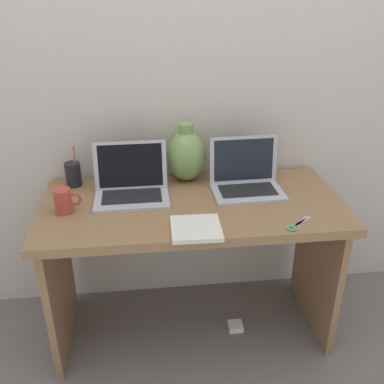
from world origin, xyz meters
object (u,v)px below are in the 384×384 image
object	(u,v)px
scissors	(295,226)
green_vase	(186,155)
notebook_stack	(196,228)
laptop_left	(131,183)
coffee_mug	(64,201)
pen_cup	(73,174)
power_brick	(235,326)
laptop_right	(246,176)

from	to	relation	value
scissors	green_vase	bearing A→B (deg)	127.77
green_vase	notebook_stack	size ratio (longest dim) A/B	1.44
laptop_left	scissors	world-z (taller)	laptop_left
green_vase	coffee_mug	bearing A→B (deg)	-153.27
pen_cup	power_brick	size ratio (longest dim) A/B	2.73
laptop_left	scissors	xyz separation A→B (m)	(0.64, -0.35, -0.06)
scissors	notebook_stack	bearing A→B (deg)	177.82
notebook_stack	scissors	bearing A→B (deg)	-2.18
scissors	power_brick	distance (m)	0.75
notebook_stack	coffee_mug	size ratio (longest dim) A/B	1.70
laptop_left	coffee_mug	bearing A→B (deg)	-155.38
laptop_right	coffee_mug	size ratio (longest dim) A/B	2.81
notebook_stack	laptop_right	bearing A→B (deg)	51.42
laptop_left	pen_cup	distance (m)	0.30
coffee_mug	laptop_left	bearing A→B (deg)	24.62
laptop_right	power_brick	bearing A→B (deg)	-106.45
laptop_left	laptop_right	distance (m)	0.52
green_vase	notebook_stack	bearing A→B (deg)	-91.34
green_vase	notebook_stack	distance (m)	0.49
power_brick	notebook_stack	bearing A→B (deg)	-139.38
coffee_mug	scissors	size ratio (longest dim) A/B	0.89
green_vase	coffee_mug	world-z (taller)	green_vase
laptop_right	pen_cup	world-z (taller)	laptop_right
laptop_right	notebook_stack	distance (m)	0.43
laptop_left	green_vase	xyz separation A→B (m)	(0.26, 0.14, 0.06)
laptop_left	notebook_stack	xyz separation A→B (m)	(0.25, -0.33, -0.05)
green_vase	notebook_stack	world-z (taller)	green_vase
green_vase	coffee_mug	xyz separation A→B (m)	(-0.53, -0.27, -0.07)
laptop_left	power_brick	world-z (taller)	laptop_left
green_vase	pen_cup	distance (m)	0.53
green_vase	laptop_right	bearing A→B (deg)	-28.47
green_vase	scissors	bearing A→B (deg)	-52.23
notebook_stack	scissors	distance (m)	0.39
power_brick	laptop_left	bearing A→B (deg)	163.65
laptop_right	scissors	world-z (taller)	laptop_right
laptop_left	coffee_mug	size ratio (longest dim) A/B	2.86
laptop_right	pen_cup	size ratio (longest dim) A/B	1.67
coffee_mug	pen_cup	xyz separation A→B (m)	(0.01, 0.26, 0.00)
laptop_right	laptop_left	bearing A→B (deg)	-179.64
laptop_right	green_vase	world-z (taller)	green_vase
green_vase	laptop_left	bearing A→B (deg)	-151.11
laptop_left	pen_cup	xyz separation A→B (m)	(-0.27, 0.13, -0.00)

